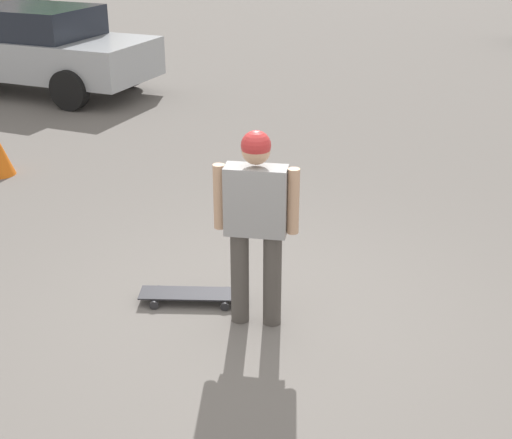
# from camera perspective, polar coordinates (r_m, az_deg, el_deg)

# --- Properties ---
(ground_plane) EXTENTS (220.00, 220.00, 0.00)m
(ground_plane) POSITION_cam_1_polar(r_m,az_deg,el_deg) (5.87, 0.00, -8.11)
(ground_plane) COLOR slate
(person) EXTENTS (0.63, 0.34, 1.61)m
(person) POSITION_cam_1_polar(r_m,az_deg,el_deg) (5.43, 0.00, 0.37)
(person) COLOR #4C4742
(person) RESTS_ON ground_plane
(skateboard) EXTENTS (0.89, 0.58, 0.09)m
(skateboard) POSITION_cam_1_polar(r_m,az_deg,el_deg) (6.13, -5.22, -5.99)
(skateboard) COLOR #232328
(skateboard) RESTS_ON ground_plane
(car_parked_near) EXTENTS (4.47, 2.23, 1.51)m
(car_parked_near) POSITION_cam_1_polar(r_m,az_deg,el_deg) (13.67, -17.25, 12.96)
(car_parked_near) COLOR #ADB2B7
(car_parked_near) RESTS_ON ground_plane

